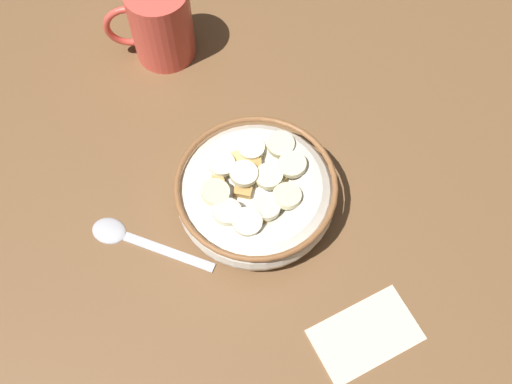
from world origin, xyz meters
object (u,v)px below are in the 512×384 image
cereal_bowl (256,193)px  folded_napkin (366,335)px  coffee_mug (160,24)px  spoon (126,236)px

cereal_bowl → folded_napkin: bearing=120.0°
folded_napkin → coffee_mug: bearing=-65.3°
spoon → cereal_bowl: bearing=-171.5°
cereal_bowl → folded_napkin: size_ratio=1.64×
cereal_bowl → coffee_mug: 24.00cm
coffee_mug → folded_napkin: (-17.22, 37.44, -4.61)cm
folded_napkin → spoon: bearing=-30.1°
cereal_bowl → spoon: cereal_bowl is taller
coffee_mug → folded_napkin: bearing=114.7°
cereal_bowl → coffee_mug: size_ratio=1.59×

